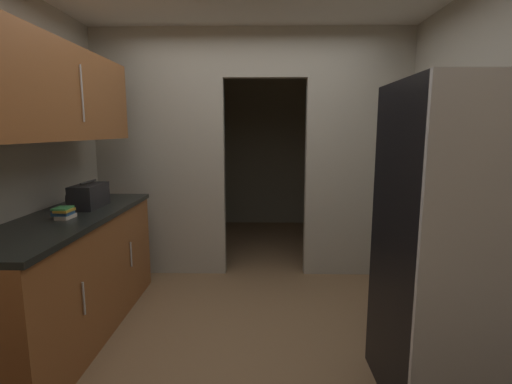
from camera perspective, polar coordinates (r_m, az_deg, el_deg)
The scene contains 8 objects.
ground at distance 2.93m, azimuth -1.58°, elevation -22.71°, with size 20.00×20.00×0.00m, color brown.
kitchen_partition at distance 4.00m, azimuth -1.22°, elevation 6.47°, with size 3.28×0.12×2.59m.
adjoining_room_shell at distance 5.65m, azimuth -0.16°, elevation 6.60°, with size 3.28×2.38×2.59m.
refrigerator at distance 2.39m, azimuth 28.62°, elevation -7.56°, with size 0.77×0.77×1.82m.
lower_cabinet_run at distance 3.23m, azimuth -26.22°, elevation -11.34°, with size 0.62×1.98×0.93m.
upper_cabinet_counterside at distance 3.06m, azimuth -28.06°, elevation 13.07°, with size 0.36×1.79×0.65m.
boombox at distance 3.36m, azimuth -24.07°, elevation -0.53°, with size 0.20×0.37×0.22m.
book_stack at distance 3.01m, azimuth -27.14°, elevation -2.84°, with size 0.13×0.15×0.08m.
Camera 1 is at (0.12, -2.49, 1.55)m, focal length 26.31 mm.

